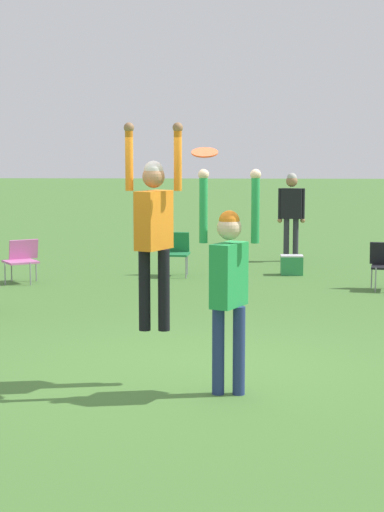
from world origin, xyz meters
TOP-DOWN VIEW (x-y plane):
  - ground_plane at (0.00, 0.00)m, footprint 120.00×120.00m
  - person_jumping at (-0.42, -0.39)m, footprint 0.59×0.48m
  - person_defending at (0.34, -0.78)m, footprint 0.60×0.49m
  - frisbee at (0.10, -0.63)m, footprint 0.26×0.25m
  - camping_chair_0 at (-3.39, 6.12)m, footprint 0.73×0.80m
  - camping_chair_3 at (-0.70, 7.05)m, footprint 0.57×0.61m
  - person_spectator_near at (1.63, 9.28)m, footprint 0.59×0.27m
  - cooler_box at (1.51, 7.27)m, footprint 0.42×0.30m

SIDE VIEW (x-z plane):
  - ground_plane at x=0.00m, z-range 0.00..0.00m
  - cooler_box at x=1.51m, z-range 0.00..0.38m
  - camping_chair_0 at x=-3.39m, z-range 0.07..0.83m
  - camping_chair_3 at x=-0.70m, z-range 0.08..0.90m
  - person_spectator_near at x=1.63m, z-range 0.21..2.09m
  - person_defending at x=0.34m, z-range 0.07..2.27m
  - person_jumping at x=-0.42m, z-range 0.61..2.71m
  - frisbee at x=0.10m, z-range 2.30..2.40m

